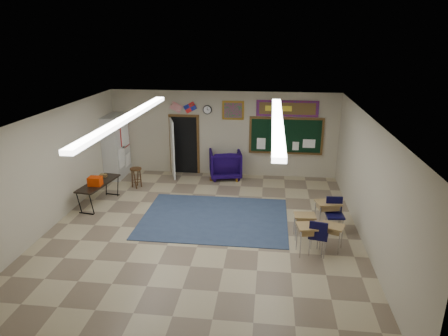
# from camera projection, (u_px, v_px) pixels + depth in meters

# --- Properties ---
(floor) EXTENTS (9.00, 9.00, 0.00)m
(floor) POSITION_uv_depth(u_px,v_px,m) (203.00, 231.00, 10.35)
(floor) COLOR tan
(floor) RESTS_ON ground
(back_wall) EXTENTS (8.00, 0.04, 3.00)m
(back_wall) POSITION_uv_depth(u_px,v_px,m) (223.00, 134.00, 14.10)
(back_wall) COLOR #B0A78F
(back_wall) RESTS_ON floor
(front_wall) EXTENTS (8.00, 0.04, 3.00)m
(front_wall) POSITION_uv_depth(u_px,v_px,m) (148.00, 285.00, 5.63)
(front_wall) COLOR #B0A78F
(front_wall) RESTS_ON floor
(left_wall) EXTENTS (0.04, 9.00, 3.00)m
(left_wall) POSITION_uv_depth(u_px,v_px,m) (49.00, 171.00, 10.31)
(left_wall) COLOR #B0A78F
(left_wall) RESTS_ON floor
(right_wall) EXTENTS (0.04, 9.00, 3.00)m
(right_wall) POSITION_uv_depth(u_px,v_px,m) (368.00, 184.00, 9.43)
(right_wall) COLOR #B0A78F
(right_wall) RESTS_ON floor
(ceiling) EXTENTS (8.00, 9.00, 0.04)m
(ceiling) POSITION_uv_depth(u_px,v_px,m) (201.00, 117.00, 9.39)
(ceiling) COLOR silver
(ceiling) RESTS_ON back_wall
(area_rug) EXTENTS (4.00, 3.00, 0.02)m
(area_rug) POSITION_uv_depth(u_px,v_px,m) (215.00, 218.00, 11.08)
(area_rug) COLOR #30405C
(area_rug) RESTS_ON floor
(fluorescent_strips) EXTENTS (3.86, 6.00, 0.10)m
(fluorescent_strips) POSITION_uv_depth(u_px,v_px,m) (201.00, 120.00, 9.41)
(fluorescent_strips) COLOR white
(fluorescent_strips) RESTS_ON ceiling
(doorway) EXTENTS (1.10, 0.89, 2.16)m
(doorway) POSITION_uv_depth(u_px,v_px,m) (181.00, 146.00, 14.27)
(doorway) COLOR black
(doorway) RESTS_ON back_wall
(chalkboard) EXTENTS (2.55, 0.14, 1.30)m
(chalkboard) POSITION_uv_depth(u_px,v_px,m) (286.00, 137.00, 13.83)
(chalkboard) COLOR #573818
(chalkboard) RESTS_ON back_wall
(bulletin_board) EXTENTS (2.10, 0.05, 0.55)m
(bulletin_board) POSITION_uv_depth(u_px,v_px,m) (287.00, 109.00, 13.52)
(bulletin_board) COLOR #AE0E18
(bulletin_board) RESTS_ON back_wall
(framed_art_print) EXTENTS (0.75, 0.05, 0.65)m
(framed_art_print) POSITION_uv_depth(u_px,v_px,m) (233.00, 110.00, 13.76)
(framed_art_print) COLOR olive
(framed_art_print) RESTS_ON back_wall
(wall_clock) EXTENTS (0.32, 0.05, 0.32)m
(wall_clock) POSITION_uv_depth(u_px,v_px,m) (207.00, 110.00, 13.86)
(wall_clock) COLOR black
(wall_clock) RESTS_ON back_wall
(wall_flags) EXTENTS (1.16, 0.06, 0.70)m
(wall_flags) POSITION_uv_depth(u_px,v_px,m) (183.00, 106.00, 13.88)
(wall_flags) COLOR red
(wall_flags) RESTS_ON back_wall
(storage_cabinet) EXTENTS (0.59, 1.25, 2.20)m
(storage_cabinet) POSITION_uv_depth(u_px,v_px,m) (116.00, 146.00, 14.03)
(storage_cabinet) COLOR #B9B9B4
(storage_cabinet) RESTS_ON floor
(wingback_armchair) EXTENTS (1.27, 1.30, 1.00)m
(wingback_armchair) POSITION_uv_depth(u_px,v_px,m) (225.00, 164.00, 14.08)
(wingback_armchair) COLOR #110535
(wingback_armchair) RESTS_ON floor
(student_chair_reading) EXTENTS (0.61, 0.61, 0.89)m
(student_chair_reading) POSITION_uv_depth(u_px,v_px,m) (221.00, 166.00, 14.06)
(student_chair_reading) COLOR black
(student_chair_reading) RESTS_ON floor
(student_chair_desk_a) EXTENTS (0.53, 0.53, 0.90)m
(student_chair_desk_a) POSITION_uv_depth(u_px,v_px,m) (318.00, 236.00, 9.16)
(student_chair_desk_a) COLOR black
(student_chair_desk_a) RESTS_ON floor
(student_chair_desk_b) EXTENTS (0.49, 0.49, 0.92)m
(student_chair_desk_b) POSITION_uv_depth(u_px,v_px,m) (335.00, 216.00, 10.14)
(student_chair_desk_b) COLOR black
(student_chair_desk_b) RESTS_ON floor
(student_desk_front_left) EXTENTS (0.55, 0.42, 0.63)m
(student_desk_front_left) POSITION_uv_depth(u_px,v_px,m) (304.00, 225.00, 9.92)
(student_desk_front_left) COLOR olive
(student_desk_front_left) RESTS_ON floor
(student_desk_front_right) EXTENTS (0.70, 0.59, 0.73)m
(student_desk_front_right) POSITION_uv_depth(u_px,v_px,m) (327.00, 213.00, 10.42)
(student_desk_front_right) COLOR olive
(student_desk_front_right) RESTS_ON floor
(student_desk_back_left) EXTENTS (0.67, 0.55, 0.72)m
(student_desk_back_left) POSITION_uv_depth(u_px,v_px,m) (310.00, 238.00, 9.18)
(student_desk_back_left) COLOR olive
(student_desk_back_left) RESTS_ON floor
(student_desk_back_right) EXTENTS (0.63, 0.55, 0.63)m
(student_desk_back_right) POSITION_uv_depth(u_px,v_px,m) (331.00, 236.00, 9.38)
(student_desk_back_right) COLOR olive
(student_desk_back_right) RESTS_ON floor
(folding_table) EXTENTS (0.78, 1.72, 0.94)m
(folding_table) POSITION_uv_depth(u_px,v_px,m) (99.00, 192.00, 11.88)
(folding_table) COLOR black
(folding_table) RESTS_ON floor
(wooden_stool) EXTENTS (0.38, 0.38, 0.67)m
(wooden_stool) POSITION_uv_depth(u_px,v_px,m) (136.00, 177.00, 13.20)
(wooden_stool) COLOR #442C14
(wooden_stool) RESTS_ON floor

